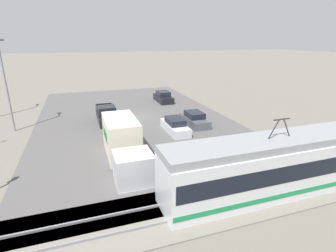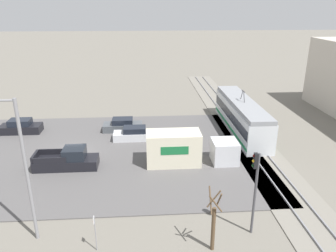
{
  "view_description": "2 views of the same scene",
  "coord_description": "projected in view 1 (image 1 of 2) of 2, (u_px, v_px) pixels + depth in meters",
  "views": [
    {
      "loc": [
        5.75,
        29.5,
        9.08
      ],
      "look_at": [
        -1.16,
        9.37,
        1.92
      ],
      "focal_mm": 28.0,
      "sensor_mm": 36.0,
      "label": 1
    },
    {
      "loc": [
        29.8,
        7.28,
        13.77
      ],
      "look_at": [
        0.08,
        9.43,
        2.67
      ],
      "focal_mm": 35.0,
      "sensor_mm": 36.0,
      "label": 2
    }
  ],
  "objects": [
    {
      "name": "street_lamp_near_crossing",
      "position": [
        5.0,
        80.0,
        25.5
      ],
      "size": [
        0.36,
        1.95,
        9.09
      ],
      "color": "gray",
      "rests_on": "ground"
    },
    {
      "name": "pickup_truck",
      "position": [
        107.0,
        115.0,
        29.66
      ],
      "size": [
        1.99,
        5.54,
        1.89
      ],
      "color": "black",
      "rests_on": "ground"
    },
    {
      "name": "rail_bed",
      "position": [
        199.0,
        207.0,
        14.78
      ],
      "size": [
        70.56,
        4.4,
        0.22
      ],
      "color": "gray",
      "rests_on": "ground"
    },
    {
      "name": "ground_plane",
      "position": [
        133.0,
        119.0,
        31.11
      ],
      "size": [
        320.0,
        320.0,
        0.0
      ],
      "primitive_type": "plane",
      "color": "slate"
    },
    {
      "name": "sedan_car_0",
      "position": [
        175.0,
        126.0,
        26.39
      ],
      "size": [
        1.74,
        4.57,
        1.41
      ],
      "rotation": [
        0.0,
        0.0,
        3.14
      ],
      "color": "silver",
      "rests_on": "ground"
    },
    {
      "name": "road_surface",
      "position": [
        133.0,
        118.0,
        31.1
      ],
      "size": [
        21.37,
        36.86,
        0.08
      ],
      "color": "#565454",
      "rests_on": "ground"
    },
    {
      "name": "sedan_car_1",
      "position": [
        163.0,
        97.0,
        38.88
      ],
      "size": [
        1.9,
        4.49,
        1.56
      ],
      "color": "black",
      "rests_on": "ground"
    },
    {
      "name": "light_rail_tram",
      "position": [
        275.0,
        166.0,
        15.74
      ],
      "size": [
        14.21,
        2.82,
        4.67
      ],
      "color": "silver",
      "rests_on": "ground"
    },
    {
      "name": "box_truck",
      "position": [
        124.0,
        143.0,
        20.0
      ],
      "size": [
        2.46,
        8.29,
        3.03
      ],
      "color": "silver",
      "rests_on": "ground"
    },
    {
      "name": "sedan_car_2",
      "position": [
        194.0,
        119.0,
        28.54
      ],
      "size": [
        1.87,
        4.44,
        1.44
      ],
      "color": "#4C5156",
      "rests_on": "ground"
    }
  ]
}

